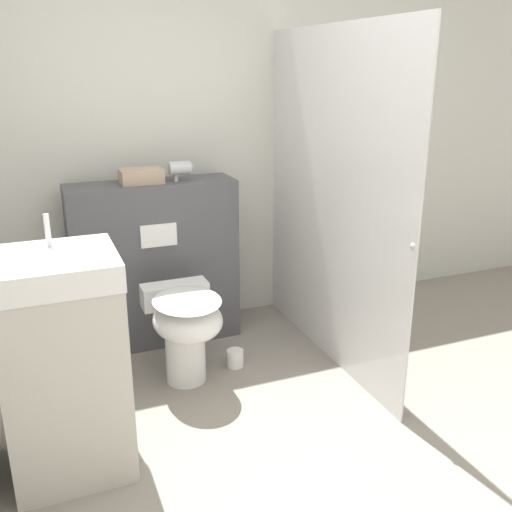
% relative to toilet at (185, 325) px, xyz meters
% --- Properties ---
extents(ground_plane, '(12.00, 12.00, 0.00)m').
position_rel_toilet_xyz_m(ground_plane, '(0.31, -1.09, -0.36)').
color(ground_plane, gray).
extents(wall_back, '(8.00, 0.06, 2.50)m').
position_rel_toilet_xyz_m(wall_back, '(0.31, 0.87, 0.89)').
color(wall_back, silver).
rests_on(wall_back, ground_plane).
extents(partition_panel, '(1.03, 0.32, 1.05)m').
position_rel_toilet_xyz_m(partition_panel, '(-0.03, 0.60, 0.17)').
color(partition_panel, '#4C4C51').
rests_on(partition_panel, ground_plane).
extents(shower_glass, '(0.04, 1.64, 1.95)m').
position_rel_toilet_xyz_m(shower_glass, '(0.91, 0.02, 0.62)').
color(shower_glass, silver).
rests_on(shower_glass, ground_plane).
extents(toilet, '(0.39, 0.57, 0.54)m').
position_rel_toilet_xyz_m(toilet, '(0.00, 0.00, 0.00)').
color(toilet, white).
rests_on(toilet, ground_plane).
extents(sink_vanity, '(0.51, 0.48, 1.15)m').
position_rel_toilet_xyz_m(sink_vanity, '(-0.67, -0.50, 0.15)').
color(sink_vanity, beige).
rests_on(sink_vanity, ground_plane).
extents(hair_drier, '(0.16, 0.08, 0.12)m').
position_rel_toilet_xyz_m(hair_drier, '(0.16, 0.57, 0.77)').
color(hair_drier, '#B7B7BC').
rests_on(hair_drier, partition_panel).
extents(folded_towel, '(0.25, 0.18, 0.09)m').
position_rel_toilet_xyz_m(folded_towel, '(-0.08, 0.60, 0.74)').
color(folded_towel, tan).
rests_on(folded_towel, partition_panel).
extents(spare_toilet_roll, '(0.10, 0.10, 0.10)m').
position_rel_toilet_xyz_m(spare_toilet_roll, '(0.31, 0.07, -0.31)').
color(spare_toilet_roll, white).
rests_on(spare_toilet_roll, ground_plane).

